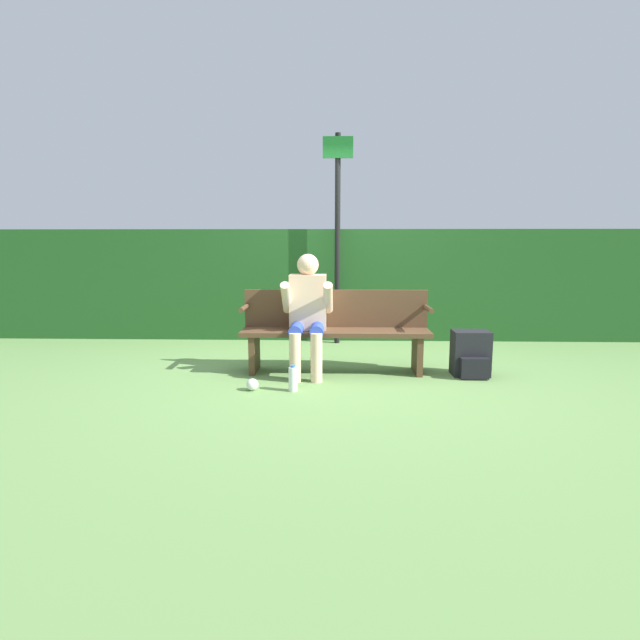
{
  "coord_description": "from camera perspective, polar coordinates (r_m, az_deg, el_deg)",
  "views": [
    {
      "loc": [
        0.0,
        -4.94,
        1.3
      ],
      "look_at": [
        -0.15,
        -0.1,
        0.55
      ],
      "focal_mm": 28.0,
      "sensor_mm": 36.0,
      "label": 1
    }
  ],
  "objects": [
    {
      "name": "ground_plane",
      "position": [
        5.11,
        1.73,
        -5.96
      ],
      "size": [
        40.0,
        40.0,
        0.0
      ],
      "primitive_type": "plane",
      "color": "#668E4C"
    },
    {
      "name": "water_bottle",
      "position": [
        4.45,
        -3.15,
        -6.73
      ],
      "size": [
        0.08,
        0.08,
        0.24
      ],
      "color": "white",
      "rests_on": "ground"
    },
    {
      "name": "backpack",
      "position": [
        5.15,
        16.82,
        -3.81
      ],
      "size": [
        0.36,
        0.34,
        0.45
      ],
      "color": "black",
      "rests_on": "ground"
    },
    {
      "name": "park_bench",
      "position": [
        5.08,
        1.75,
        -0.97
      ],
      "size": [
        1.89,
        0.41,
        0.82
      ],
      "color": "#513823",
      "rests_on": "ground"
    },
    {
      "name": "person_seated",
      "position": [
        4.94,
        -1.48,
        1.3
      ],
      "size": [
        0.5,
        0.57,
        1.19
      ],
      "color": "beige",
      "rests_on": "ground"
    },
    {
      "name": "hedge_back",
      "position": [
        6.84,
        1.78,
        4.09
      ],
      "size": [
        12.0,
        0.43,
        1.48
      ],
      "color": "#1E4C1E",
      "rests_on": "ground"
    },
    {
      "name": "litter_crumple",
      "position": [
        4.52,
        -7.78,
        -7.32
      ],
      "size": [
        0.11,
        0.11,
        0.11
      ],
      "color": "silver",
      "rests_on": "ground"
    },
    {
      "name": "parked_car",
      "position": [
        17.11,
        -17.56,
        6.03
      ],
      "size": [
        3.08,
        4.79,
        1.25
      ],
      "rotation": [
        0.0,
        0.0,
        1.24
      ],
      "color": "maroon",
      "rests_on": "ground"
    },
    {
      "name": "signpost",
      "position": [
        6.44,
        1.99,
        10.56
      ],
      "size": [
        0.38,
        0.09,
        2.65
      ],
      "color": "black",
      "rests_on": "ground"
    }
  ]
}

